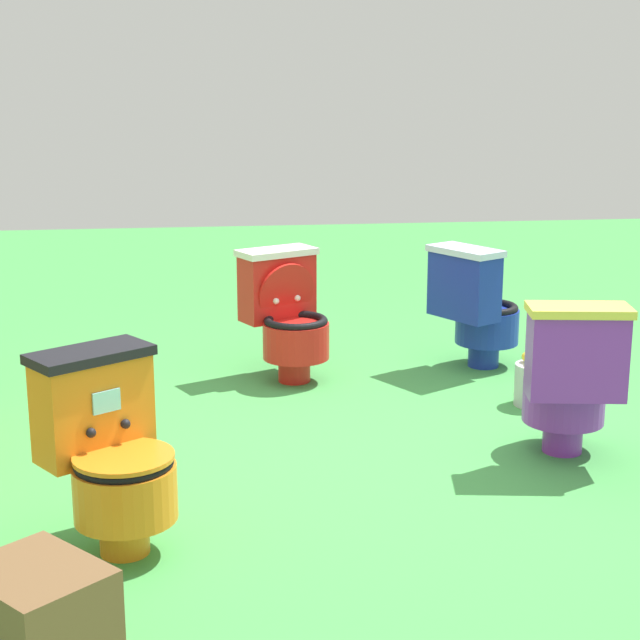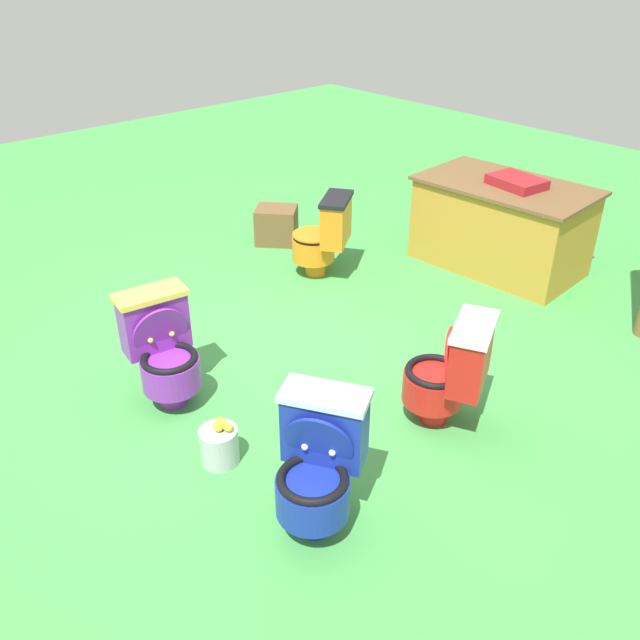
% 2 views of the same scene
% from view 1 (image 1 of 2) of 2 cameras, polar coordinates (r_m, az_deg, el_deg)
% --- Properties ---
extents(ground, '(14.00, 14.00, 0.00)m').
position_cam_1_polar(ground, '(4.75, 3.64, -7.22)').
color(ground, '#429947').
extents(toilet_purple, '(0.55, 0.47, 0.73)m').
position_cam_1_polar(toilet_purple, '(4.67, 13.75, -3.16)').
color(toilet_purple, purple).
rests_on(toilet_purple, ground).
extents(toilet_orange, '(0.63, 0.61, 0.73)m').
position_cam_1_polar(toilet_orange, '(3.78, -11.61, -7.17)').
color(toilet_orange, orange).
rests_on(toilet_orange, ground).
extents(toilet_red, '(0.62, 0.58, 0.73)m').
position_cam_1_polar(toilet_red, '(5.72, -1.85, 0.35)').
color(toilet_red, red).
rests_on(toilet_red, ground).
extents(toilet_blue, '(0.60, 0.63, 0.73)m').
position_cam_1_polar(toilet_blue, '(5.97, 8.73, 0.77)').
color(toilet_blue, '#192D9E').
rests_on(toilet_blue, ground).
extents(small_crate, '(0.50, 0.49, 0.35)m').
position_cam_1_polar(small_crate, '(3.12, -15.42, -16.06)').
color(small_crate, brown).
rests_on(small_crate, ground).
extents(lemon_bucket, '(0.22, 0.22, 0.28)m').
position_cam_1_polar(lemon_bucket, '(5.44, 11.92, -3.47)').
color(lemon_bucket, '#B7B7BF').
rests_on(lemon_bucket, ground).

